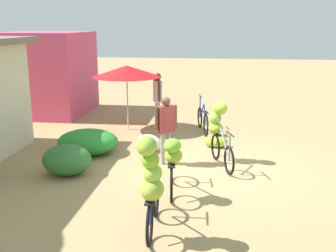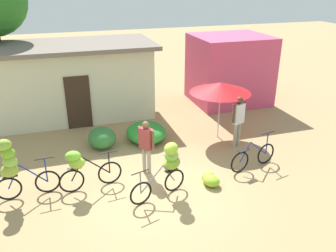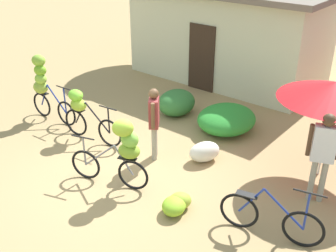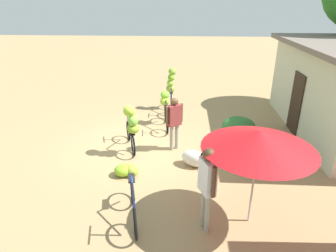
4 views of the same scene
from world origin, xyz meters
name	(u,v)px [view 1 (image 1 of 4)]	position (x,y,z in m)	size (l,w,h in m)	color
ground_plane	(209,166)	(0.00, 0.00, 0.00)	(60.00, 60.00, 0.00)	#A38659
shop_pink	(48,73)	(5.21, 6.14, 1.48)	(3.20, 2.80, 2.95)	#D1476F
hedge_bush_front_left	(67,160)	(-0.95, 3.09, 0.34)	(0.92, 1.09, 0.68)	#316E32
hedge_bush_front_right	(88,142)	(0.59, 3.13, 0.31)	(1.38, 1.57, 0.61)	#29872E
market_umbrella	(127,71)	(3.11, 2.66, 1.84)	(2.09, 2.09, 2.01)	beige
bicycle_leftmost	(151,181)	(-3.43, 0.75, 0.95)	(1.61, 0.44, 1.69)	black
bicycle_near_pile	(172,161)	(-1.78, 0.64, 0.72)	(1.71, 0.39, 1.21)	black
bicycle_center_loaded	(218,127)	(0.33, -0.20, 0.87)	(1.62, 0.66, 1.49)	black
bicycle_by_shop	(203,120)	(3.17, 0.32, 0.37)	(1.68, 0.44, 1.04)	black
banana_pile_on_ground	(216,142)	(1.58, -0.13, 0.15)	(0.57, 0.77, 0.30)	#8CC42B
produce_sack	(149,143)	(1.00, 1.60, 0.22)	(0.70, 0.44, 0.44)	silver
person_vendor	(166,123)	(0.07, 1.02, 0.99)	(0.40, 0.48, 1.62)	gray
person_bystander	(158,95)	(3.38, 1.76, 1.09)	(0.54, 0.33, 1.77)	gray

